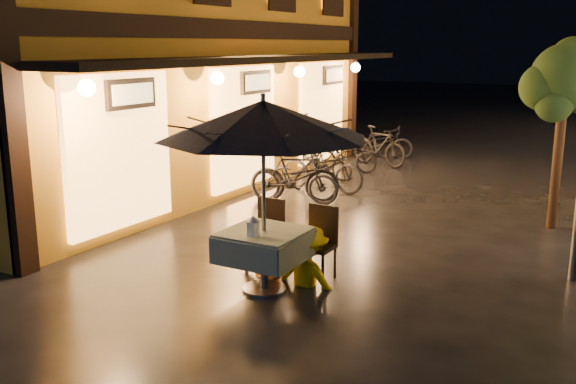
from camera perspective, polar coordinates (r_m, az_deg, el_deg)
The scene contains 17 objects.
ground at distance 8.25m, azimuth 1.01°, elevation -8.48°, with size 90.00×90.00×0.00m, color black.
west_building at distance 14.28m, azimuth -12.04°, elevation 15.49°, with size 5.90×11.40×7.40m.
street_tree at distance 11.35m, azimuth 23.47°, elevation 8.91°, with size 1.43×1.20×3.15m.
cafe_table at distance 7.97m, azimuth -2.13°, elevation -4.80°, with size 0.99×0.99×0.78m.
patio_umbrella at distance 7.64m, azimuth -2.23°, elevation 6.43°, with size 2.58×2.58×2.46m.
cafe_chair_left at distance 8.78m, azimuth -1.84°, elevation -3.43°, with size 0.42×0.42×0.97m.
cafe_chair_right at distance 8.41m, azimuth 2.84°, elevation -4.19°, with size 0.42×0.42×0.97m.
table_lantern at distance 7.67m, azimuth -3.13°, elevation -2.94°, with size 0.16×0.16×0.25m.
person_orange at distance 8.57m, azimuth -1.93°, elevation -2.48°, with size 0.71×0.56×1.47m, color orange.
person_yellow at distance 8.17m, azimuth 1.79°, elevation -3.16°, with size 0.97×0.56×1.50m, color #FFCF00.
bicycle_0 at distance 12.46m, azimuth 0.55°, elevation 1.18°, with size 0.63×1.79×0.94m, color black.
bicycle_1 at distance 12.47m, azimuth 0.61°, elevation 1.44°, with size 0.49×1.74×1.05m, color black.
bicycle_2 at distance 13.45m, azimuth 3.01°, elevation 2.15°, with size 0.66×1.88×0.99m, color black.
bicycle_3 at distance 14.70m, azimuth 3.39°, elevation 2.93°, with size 0.43×1.53×0.92m, color black.
bicycle_4 at distance 15.56m, azimuth 5.18°, elevation 3.24°, with size 0.53×1.53×0.80m, color black.
bicycle_5 at distance 16.45m, azimuth 8.11°, elevation 4.05°, with size 0.47×1.68×1.01m, color black.
bicycle_6 at distance 17.62m, azimuth 8.34°, elevation 4.41°, with size 0.58×1.65×0.87m, color black.
Camera 1 is at (3.65, -6.75, 3.02)m, focal length 40.00 mm.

